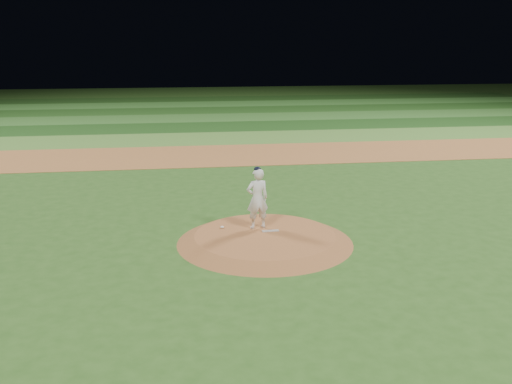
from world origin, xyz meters
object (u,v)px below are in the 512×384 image
object	(u,v)px
pitchers_mound	(265,238)
rosin_bag	(222,227)
pitcher_on_mound	(257,198)
pitching_rubber	(270,231)

from	to	relation	value
pitchers_mound	rosin_bag	distance (m)	1.53
rosin_bag	pitcher_on_mound	distance (m)	1.49
pitchers_mound	rosin_bag	bearing A→B (deg)	147.01
pitching_rubber	pitcher_on_mound	size ratio (longest dim) A/B	0.26
pitching_rubber	rosin_bag	bearing A→B (deg)	158.08
pitching_rubber	pitchers_mound	bearing A→B (deg)	-129.29
rosin_bag	pitchers_mound	bearing A→B (deg)	-32.99
pitchers_mound	rosin_bag	world-z (taller)	rosin_bag
pitching_rubber	pitcher_on_mound	xyz separation A→B (m)	(-0.36, 0.39, 0.98)
pitching_rubber	rosin_bag	size ratio (longest dim) A/B	4.17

